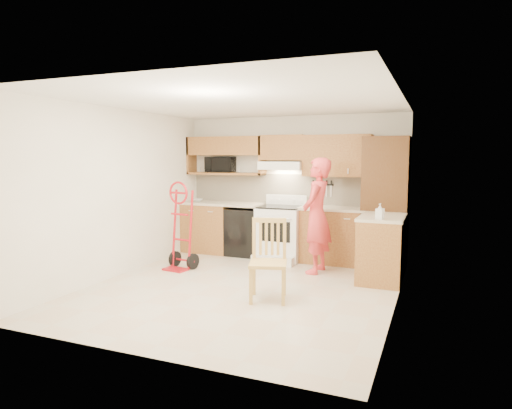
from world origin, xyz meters
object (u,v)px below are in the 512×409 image
Objects in this scene: dining_chair at (268,260)px; hand_truck at (179,230)px; microwave at (221,165)px; person at (317,216)px; range at (280,229)px.

hand_truck is at bearing 136.96° from dining_chair.
microwave is at bearing 98.92° from hand_truck.
microwave is 0.30× the size of person.
range is (1.28, -0.32, -1.08)m from microwave.
person reaches higher than hand_truck.
dining_chair is (1.86, -2.41, -1.13)m from microwave.
dining_chair is at bearing -58.85° from microwave.
person is at bearing 25.52° from hand_truck.
range is 0.62× the size of person.
person reaches higher than dining_chair.
microwave reaches higher than range.
person is 1.41× the size of hand_truck.
hand_truck is (-2.07, -0.63, -0.26)m from person.
person is 1.75× the size of dining_chair.
microwave is 1.71m from range.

